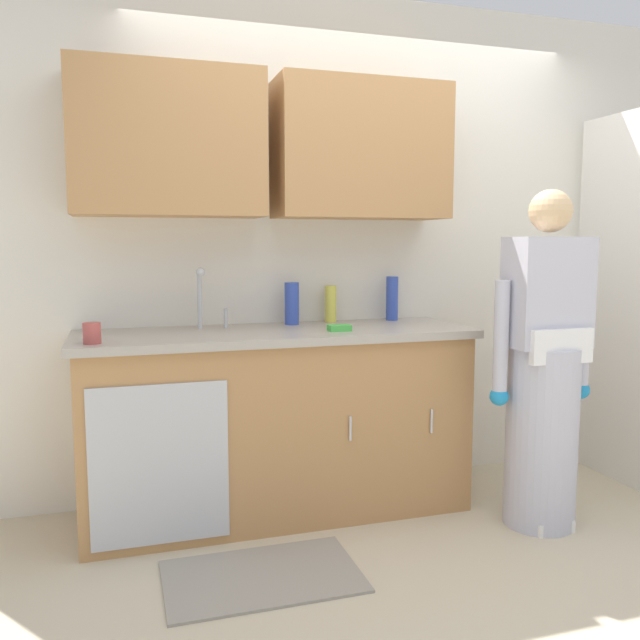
# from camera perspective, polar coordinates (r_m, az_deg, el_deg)

# --- Properties ---
(ground_plane) EXTENTS (9.00, 9.00, 0.00)m
(ground_plane) POSITION_cam_1_polar(r_m,az_deg,el_deg) (3.11, 10.11, -19.60)
(ground_plane) COLOR beige
(kitchen_wall_with_uppers) EXTENTS (4.80, 0.44, 2.70)m
(kitchen_wall_with_uppers) POSITION_cam_1_polar(r_m,az_deg,el_deg) (3.65, 1.38, 8.34)
(kitchen_wall_with_uppers) COLOR silver
(kitchen_wall_with_uppers) RESTS_ON ground
(counter_cabinet) EXTENTS (1.90, 0.62, 0.90)m
(counter_cabinet) POSITION_cam_1_polar(r_m,az_deg,el_deg) (3.38, -3.81, -9.14)
(counter_cabinet) COLOR #B27F4C
(counter_cabinet) RESTS_ON ground
(countertop) EXTENTS (1.96, 0.66, 0.04)m
(countertop) POSITION_cam_1_polar(r_m,az_deg,el_deg) (3.28, -3.83, -1.21)
(countertop) COLOR #A8A093
(countertop) RESTS_ON counter_cabinet
(sink) EXTENTS (0.50, 0.36, 0.35)m
(sink) POSITION_cam_1_polar(r_m,az_deg,el_deg) (3.23, -9.38, -1.31)
(sink) COLOR #B7BABF
(sink) RESTS_ON counter_cabinet
(person_at_sink) EXTENTS (0.55, 0.34, 1.62)m
(person_at_sink) POSITION_cam_1_polar(r_m,az_deg,el_deg) (3.34, 18.88, -5.40)
(person_at_sink) COLOR white
(person_at_sink) RESTS_ON ground
(floor_mat) EXTENTS (0.80, 0.50, 0.01)m
(floor_mat) POSITION_cam_1_polar(r_m,az_deg,el_deg) (2.91, -5.05, -21.31)
(floor_mat) COLOR gray
(floor_mat) RESTS_ON ground
(bottle_water_short) EXTENTS (0.06, 0.06, 0.20)m
(bottle_water_short) POSITION_cam_1_polar(r_m,az_deg,el_deg) (3.58, 0.93, 1.41)
(bottle_water_short) COLOR #D8D14C
(bottle_water_short) RESTS_ON countertop
(bottle_cleaner_spray) EXTENTS (0.08, 0.08, 0.22)m
(bottle_cleaner_spray) POSITION_cam_1_polar(r_m,az_deg,el_deg) (3.48, -2.47, 1.44)
(bottle_cleaner_spray) COLOR #334CB2
(bottle_cleaner_spray) RESTS_ON countertop
(bottle_dish_liquid) EXTENTS (0.07, 0.07, 0.25)m
(bottle_dish_liquid) POSITION_cam_1_polar(r_m,az_deg,el_deg) (3.69, 6.29, 1.88)
(bottle_dish_liquid) COLOR #334CB2
(bottle_dish_liquid) RESTS_ON countertop
(cup_by_sink) EXTENTS (0.08, 0.08, 0.09)m
(cup_by_sink) POSITION_cam_1_polar(r_m,az_deg,el_deg) (2.98, -19.23, -1.09)
(cup_by_sink) COLOR #B24C47
(cup_by_sink) RESTS_ON countertop
(sponge) EXTENTS (0.11, 0.07, 0.03)m
(sponge) POSITION_cam_1_polar(r_m,az_deg,el_deg) (3.23, 1.70, -0.69)
(sponge) COLOR #4CBF4C
(sponge) RESTS_ON countertop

